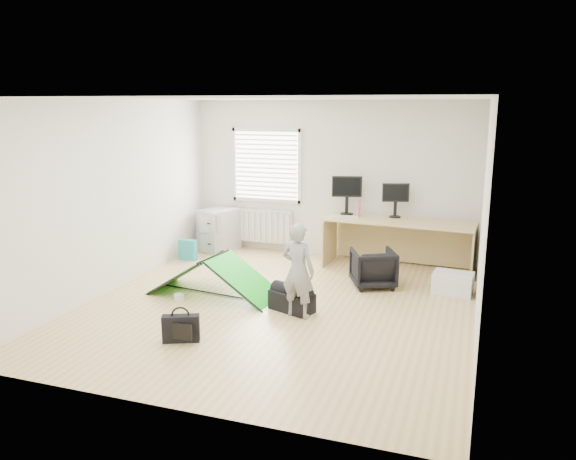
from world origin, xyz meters
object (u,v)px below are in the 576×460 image
(thermos, at_px, (358,209))
(office_chair, at_px, (373,268))
(person, at_px, (298,271))
(kite, at_px, (214,275))
(desk, at_px, (399,245))
(laptop_bag, at_px, (181,328))
(filing_cabinet, at_px, (219,230))
(storage_crate, at_px, (453,283))
(monitor_right, at_px, (395,205))
(duffel_bag, at_px, (292,301))
(monitor_left, at_px, (347,200))

(thermos, xyz_separation_m, office_chair, (0.48, -1.13, -0.66))
(thermos, bearing_deg, person, -94.25)
(office_chair, xyz_separation_m, kite, (-2.05, -1.09, 0.00))
(desk, height_order, laptop_bag, desk)
(filing_cabinet, height_order, storage_crate, filing_cabinet)
(monitor_right, xyz_separation_m, duffel_bag, (-0.92, -2.59, -0.88))
(kite, bearing_deg, thermos, 62.04)
(monitor_left, distance_m, person, 2.78)
(storage_crate, bearing_deg, person, -139.37)
(desk, xyz_separation_m, kite, (-2.27, -2.11, -0.12))
(storage_crate, bearing_deg, monitor_right, 130.19)
(storage_crate, bearing_deg, thermos, 146.27)
(thermos, relative_size, kite, 0.15)
(filing_cabinet, distance_m, office_chair, 3.27)
(filing_cabinet, relative_size, storage_crate, 1.41)
(monitor_left, xyz_separation_m, person, (0.02, -2.75, -0.44))
(storage_crate, bearing_deg, office_chair, -177.28)
(filing_cabinet, distance_m, laptop_bag, 4.06)
(kite, bearing_deg, storage_crate, 26.99)
(office_chair, relative_size, laptop_bag, 1.48)
(desk, height_order, person, person)
(kite, bearing_deg, duffel_bag, -3.84)
(monitor_left, relative_size, laptop_bag, 1.20)
(person, bearing_deg, kite, -5.78)
(monitor_left, bearing_deg, duffel_bag, -106.93)
(filing_cabinet, height_order, kite, filing_cabinet)
(desk, bearing_deg, thermos, 175.38)
(kite, distance_m, duffel_bag, 1.27)
(filing_cabinet, distance_m, person, 3.58)
(office_chair, bearing_deg, person, 41.26)
(desk, xyz_separation_m, thermos, (-0.71, 0.11, 0.54))
(office_chair, relative_size, storage_crate, 1.13)
(thermos, bearing_deg, monitor_left, 151.71)
(desk, distance_m, office_chair, 1.06)
(storage_crate, bearing_deg, kite, -160.28)
(kite, bearing_deg, monitor_right, 54.77)
(person, bearing_deg, desk, -98.71)
(duffel_bag, bearing_deg, laptop_bag, -102.26)
(desk, distance_m, kite, 3.10)
(kite, relative_size, laptop_bag, 4.35)
(desk, bearing_deg, laptop_bag, -113.62)
(laptop_bag, bearing_deg, person, 25.53)
(duffel_bag, bearing_deg, kite, -169.78)
(kite, bearing_deg, filing_cabinet, 121.34)
(monitor_right, relative_size, storage_crate, 0.80)
(monitor_left, xyz_separation_m, thermos, (0.22, -0.12, -0.10))
(desk, height_order, kite, desk)
(filing_cabinet, distance_m, thermos, 2.63)
(person, bearing_deg, monitor_left, -78.50)
(filing_cabinet, height_order, monitor_left, monitor_left)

